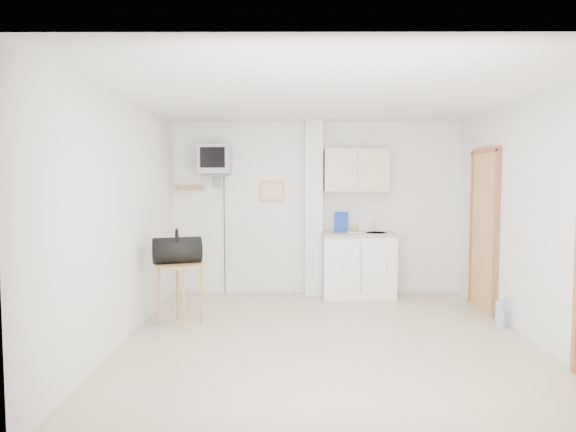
{
  "coord_description": "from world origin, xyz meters",
  "views": [
    {
      "loc": [
        -0.39,
        -5.23,
        1.66
      ],
      "look_at": [
        -0.41,
        0.6,
        1.25
      ],
      "focal_mm": 32.0,
      "sensor_mm": 36.0,
      "label": 1
    }
  ],
  "objects_px": {
    "water_bottle": "(501,314)",
    "duffel_bag": "(177,250)",
    "round_table": "(180,273)",
    "crt_television": "(215,160)"
  },
  "relations": [
    {
      "from": "round_table",
      "to": "water_bottle",
      "type": "xyz_separation_m",
      "value": [
        3.63,
        -0.13,
        -0.44
      ]
    },
    {
      "from": "round_table",
      "to": "duffel_bag",
      "type": "height_order",
      "value": "duffel_bag"
    },
    {
      "from": "round_table",
      "to": "water_bottle",
      "type": "height_order",
      "value": "round_table"
    },
    {
      "from": "round_table",
      "to": "duffel_bag",
      "type": "distance_m",
      "value": 0.27
    },
    {
      "from": "crt_television",
      "to": "round_table",
      "type": "distance_m",
      "value": 1.98
    },
    {
      "from": "duffel_bag",
      "to": "water_bottle",
      "type": "bearing_deg",
      "value": -21.31
    },
    {
      "from": "round_table",
      "to": "water_bottle",
      "type": "relative_size",
      "value": 2.06
    },
    {
      "from": "water_bottle",
      "to": "duffel_bag",
      "type": "bearing_deg",
      "value": 177.58
    },
    {
      "from": "crt_television",
      "to": "round_table",
      "type": "xyz_separation_m",
      "value": [
        -0.2,
        -1.44,
        -1.34
      ]
    },
    {
      "from": "duffel_bag",
      "to": "round_table",
      "type": "bearing_deg",
      "value": -52.86
    }
  ]
}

